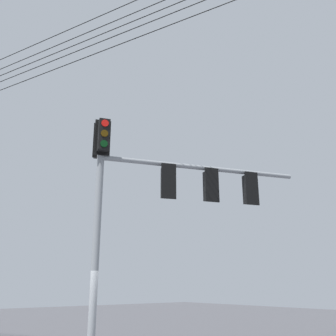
{
  "coord_description": "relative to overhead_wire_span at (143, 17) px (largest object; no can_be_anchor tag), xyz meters",
  "views": [
    {
      "loc": [
        4.47,
        9.09,
        2.17
      ],
      "look_at": [
        -2.33,
        0.71,
        5.45
      ],
      "focal_mm": 41.07,
      "sensor_mm": 36.0,
      "label": 1
    }
  ],
  "objects": [
    {
      "name": "signal_mast_assembly",
      "position": [
        -0.98,
        -0.66,
        -4.91
      ],
      "size": [
        6.15,
        2.7,
        6.63
      ],
      "color": "gray",
      "rests_on": "ground"
    },
    {
      "name": "overhead_wire_span",
      "position": [
        0.0,
        0.0,
        0.0
      ],
      "size": [
        10.7,
        26.57,
        2.12
      ],
      "color": "black"
    }
  ]
}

